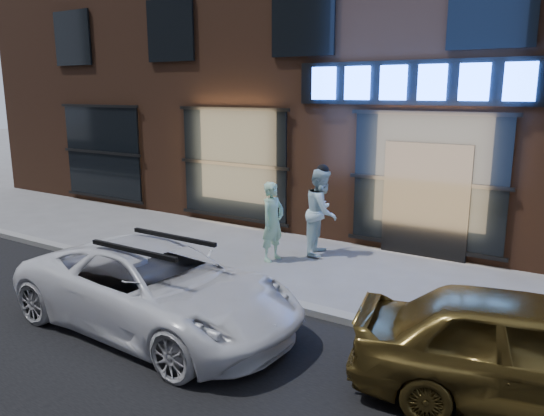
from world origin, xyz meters
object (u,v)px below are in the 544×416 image
(man_bowtie, at_px, (273,222))
(gold_sedan, at_px, (533,353))
(man_cap, at_px, (322,212))
(white_suv, at_px, (156,288))

(man_bowtie, bearing_deg, gold_sedan, -112.34)
(man_bowtie, distance_m, gold_sedan, 5.97)
(man_cap, bearing_deg, white_suv, 162.01)
(man_cap, height_order, gold_sedan, man_cap)
(man_cap, height_order, white_suv, man_cap)
(gold_sedan, bearing_deg, white_suv, 85.79)
(white_suv, bearing_deg, man_cap, -1.86)
(man_cap, bearing_deg, man_bowtie, 131.99)
(man_cap, distance_m, white_suv, 4.61)
(man_bowtie, relative_size, gold_sedan, 0.42)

